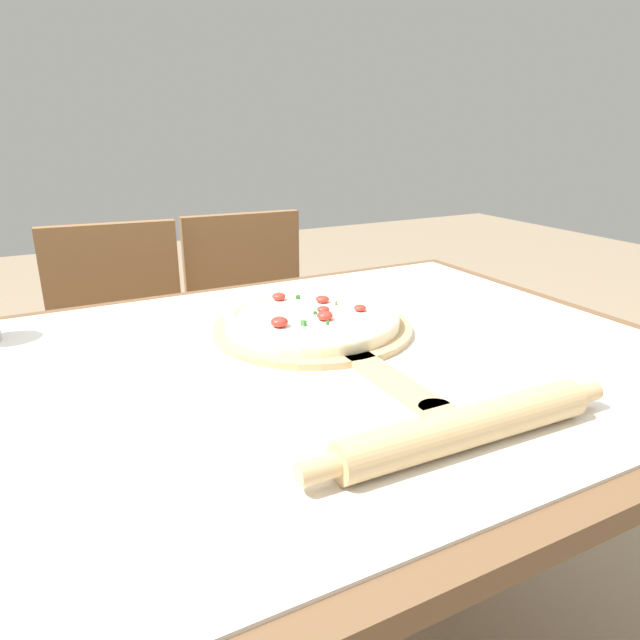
{
  "coord_description": "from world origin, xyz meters",
  "views": [
    {
      "loc": [
        -0.39,
        -0.76,
        1.15
      ],
      "look_at": [
        0.06,
        0.08,
        0.81
      ],
      "focal_mm": 32.0,
      "sensor_mm": 36.0,
      "label": 1
    }
  ],
  "objects": [
    {
      "name": "rolling_pin",
      "position": [
        0.04,
        -0.32,
        0.81
      ],
      "size": [
        0.43,
        0.06,
        0.05
      ],
      "rotation": [
        0.0,
        0.0,
        -0.02
      ],
      "color": "tan",
      "rests_on": "towel_cloth"
    },
    {
      "name": "pizza",
      "position": [
        0.06,
        0.11,
        0.81
      ],
      "size": [
        0.32,
        0.32,
        0.04
      ],
      "color": "beige",
      "rests_on": "pizza_peel"
    },
    {
      "name": "pizza_peel",
      "position": [
        0.06,
        0.09,
        0.79
      ],
      "size": [
        0.36,
        0.57,
        0.01
      ],
      "color": "tan",
      "rests_on": "towel_cloth"
    },
    {
      "name": "chair_right",
      "position": [
        0.22,
        0.86,
        0.5
      ],
      "size": [
        0.42,
        0.42,
        0.87
      ],
      "rotation": [
        0.0,
        0.0,
        -0.06
      ],
      "color": "brown",
      "rests_on": "ground_plane"
    },
    {
      "name": "chair_left",
      "position": [
        -0.19,
        0.86,
        0.5
      ],
      "size": [
        0.44,
        0.44,
        0.87
      ],
      "rotation": [
        0.0,
        0.0,
        -0.11
      ],
      "color": "brown",
      "rests_on": "ground_plane"
    },
    {
      "name": "dining_table",
      "position": [
        0.0,
        0.0,
        0.67
      ],
      "size": [
        1.27,
        0.97,
        0.78
      ],
      "color": "brown",
      "rests_on": "ground_plane"
    },
    {
      "name": "towel_cloth",
      "position": [
        0.0,
        0.0,
        0.78
      ],
      "size": [
        1.19,
        0.89,
        0.0
      ],
      "color": "silver",
      "rests_on": "dining_table"
    }
  ]
}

